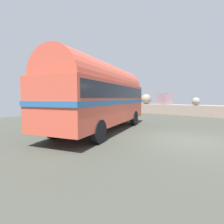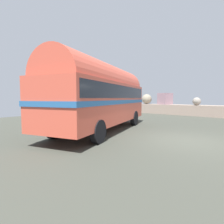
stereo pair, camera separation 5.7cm
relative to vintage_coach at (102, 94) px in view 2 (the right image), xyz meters
The scene contains 2 objects.
ground 4.82m from the vintage_coach, ahead, with size 32.00×26.00×0.02m.
vintage_coach is the anchor object (origin of this frame).
Camera 2 is at (2.67, -7.62, 1.83)m, focal length 28.51 mm.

